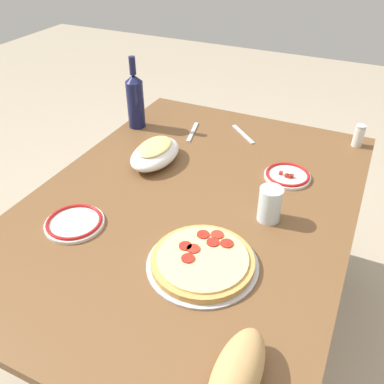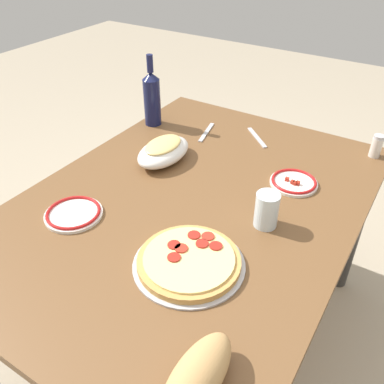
% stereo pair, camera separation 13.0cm
% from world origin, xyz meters
% --- Properties ---
extents(ground_plane, '(8.00, 8.00, 0.00)m').
position_xyz_m(ground_plane, '(0.00, 0.00, 0.00)').
color(ground_plane, tan).
rests_on(ground_plane, ground).
extents(dining_table, '(1.37, 0.99, 0.71)m').
position_xyz_m(dining_table, '(0.00, 0.00, 0.61)').
color(dining_table, brown).
rests_on(dining_table, ground).
extents(pepperoni_pizza, '(0.30, 0.30, 0.03)m').
position_xyz_m(pepperoni_pizza, '(-0.25, -0.15, 0.73)').
color(pepperoni_pizza, '#B7B7BC').
rests_on(pepperoni_pizza, dining_table).
extents(baked_pasta_dish, '(0.24, 0.15, 0.08)m').
position_xyz_m(baked_pasta_dish, '(0.15, 0.22, 0.75)').
color(baked_pasta_dish, white).
rests_on(baked_pasta_dish, dining_table).
extents(wine_bottle, '(0.07, 0.07, 0.29)m').
position_xyz_m(wine_bottle, '(0.38, 0.43, 0.83)').
color(wine_bottle, '#141942').
rests_on(wine_bottle, dining_table).
extents(water_glass, '(0.07, 0.07, 0.11)m').
position_xyz_m(water_glass, '(0.01, -0.25, 0.77)').
color(water_glass, silver).
rests_on(water_glass, dining_table).
extents(side_plate_near, '(0.16, 0.16, 0.02)m').
position_xyz_m(side_plate_near, '(0.26, -0.24, 0.72)').
color(side_plate_near, white).
rests_on(side_plate_near, dining_table).
extents(side_plate_far, '(0.18, 0.18, 0.02)m').
position_xyz_m(side_plate_far, '(-0.26, 0.26, 0.72)').
color(side_plate_far, white).
rests_on(side_plate_far, dining_table).
extents(bread_loaf, '(0.22, 0.09, 0.08)m').
position_xyz_m(bread_loaf, '(-0.52, -0.34, 0.75)').
color(bread_loaf, tan).
rests_on(bread_loaf, dining_table).
extents(spice_shaker, '(0.04, 0.04, 0.09)m').
position_xyz_m(spice_shaker, '(0.59, -0.43, 0.76)').
color(spice_shaker, silver).
rests_on(spice_shaker, dining_table).
extents(fork_left, '(0.13, 0.13, 0.00)m').
position_xyz_m(fork_left, '(0.49, -0.00, 0.72)').
color(fork_left, '#B7B7BC').
rests_on(fork_left, dining_table).
extents(fork_right, '(0.17, 0.05, 0.00)m').
position_xyz_m(fork_right, '(0.42, 0.20, 0.72)').
color(fork_right, '#B7B7BC').
rests_on(fork_right, dining_table).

